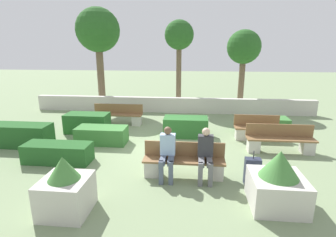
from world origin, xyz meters
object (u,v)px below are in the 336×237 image
at_px(bench_left_side, 257,131).
at_px(planter_corner_left, 66,189).
at_px(bench_right_side, 118,117).
at_px(suitcase, 252,171).
at_px(planter_corner_right, 277,183).
at_px(tree_center_right, 244,49).
at_px(tree_center_left, 179,38).
at_px(bench_back, 280,142).
at_px(tree_leftmost, 98,32).
at_px(person_seated_man, 205,152).
at_px(person_seated_woman, 167,151).
at_px(bench_front, 184,163).

height_order(bench_left_side, planter_corner_left, planter_corner_left).
bearing_deg(bench_right_side, suitcase, -51.09).
relative_size(planter_corner_right, tree_center_right, 0.30).
bearing_deg(tree_center_left, planter_corner_left, -98.94).
height_order(planter_corner_right, suitcase, planter_corner_right).
height_order(planter_corner_left, planter_corner_right, planter_corner_right).
relative_size(bench_back, planter_corner_left, 1.75).
distance_m(bench_back, tree_leftmost, 10.55).
bearing_deg(tree_leftmost, person_seated_man, -55.66).
distance_m(person_seated_woman, planter_corner_right, 2.62).
height_order(bench_back, tree_center_right, tree_center_right).
distance_m(tree_leftmost, tree_center_right, 7.76).
bearing_deg(planter_corner_right, suitcase, 109.68).
bearing_deg(suitcase, bench_left_side, 75.66).
distance_m(bench_left_side, person_seated_woman, 4.41).
relative_size(bench_right_side, planter_corner_right, 1.75).
height_order(bench_front, planter_corner_right, planter_corner_right).
relative_size(bench_back, tree_center_right, 0.51).
bearing_deg(planter_corner_left, tree_leftmost, 105.21).
distance_m(bench_right_side, person_seated_woman, 5.36).
bearing_deg(bench_front, person_seated_woman, -160.74).
distance_m(bench_front, bench_left_side, 4.01).
bearing_deg(bench_back, person_seated_man, -147.52).
distance_m(planter_corner_right, suitcase, 0.96).
bearing_deg(tree_center_left, bench_right_side, -120.50).
height_order(bench_back, person_seated_man, person_seated_man).
relative_size(bench_back, person_seated_man, 1.58).
xyz_separation_m(planter_corner_left, tree_leftmost, (-2.62, 9.65, 3.55)).
bearing_deg(bench_left_side, bench_right_side, 155.44).
xyz_separation_m(suitcase, tree_center_left, (-2.34, 8.86, 3.44)).
distance_m(bench_right_side, planter_corner_right, 7.59).
distance_m(bench_right_side, person_seated_man, 5.89).
bearing_deg(bench_left_side, suitcase, -114.93).
xyz_separation_m(bench_left_side, person_seated_man, (-2.00, -3.24, 0.41)).
distance_m(planter_corner_right, tree_center_right, 9.93).
distance_m(planter_corner_left, tree_center_left, 11.01).
relative_size(bench_front, suitcase, 2.41).
height_order(planter_corner_left, tree_center_left, tree_center_left).
relative_size(bench_front, planter_corner_left, 1.74).
xyz_separation_m(planter_corner_right, tree_center_right, (0.79, 9.53, 2.67)).
height_order(person_seated_man, person_seated_woman, person_seated_man).
bearing_deg(suitcase, tree_leftmost, 129.10).
bearing_deg(planter_corner_left, person_seated_woman, 41.48).
bearing_deg(tree_leftmost, tree_center_left, 9.89).
bearing_deg(person_seated_woman, person_seated_man, 0.02).
bearing_deg(person_seated_man, tree_leftmost, 124.34).
xyz_separation_m(planter_corner_right, suitcase, (-0.32, 0.88, -0.19)).
xyz_separation_m(person_seated_man, suitcase, (1.14, -0.13, -0.40)).
height_order(bench_front, tree_leftmost, tree_leftmost).
relative_size(planter_corner_left, tree_leftmost, 0.23).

